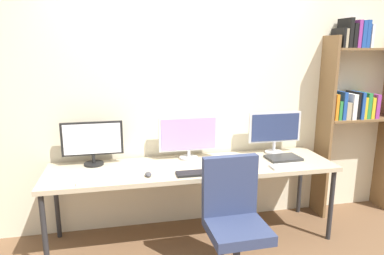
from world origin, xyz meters
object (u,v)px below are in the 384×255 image
(monitor_left, at_px, (93,141))
(keyboard_left, at_px, (98,181))
(monitor_center, at_px, (189,136))
(computer_mouse, at_px, (148,174))
(laptop_closed, at_px, (283,158))
(desk, at_px, (193,170))
(keyboard_right, at_px, (288,166))
(bookshelf, at_px, (355,99))
(monitor_right, at_px, (275,130))
(keyboard_center, at_px, (199,173))
(office_chair, at_px, (234,234))

(monitor_left, relative_size, keyboard_left, 1.66)
(monitor_center, xyz_separation_m, keyboard_left, (-0.84, -0.44, -0.22))
(monitor_center, bearing_deg, computer_mouse, -137.12)
(monitor_left, distance_m, laptop_closed, 1.83)
(computer_mouse, height_order, laptop_closed, computer_mouse)
(desk, height_order, keyboard_right, keyboard_right)
(keyboard_left, bearing_deg, bookshelf, 9.85)
(computer_mouse, bearing_deg, monitor_left, 139.66)
(keyboard_left, distance_m, computer_mouse, 0.41)
(monitor_center, xyz_separation_m, monitor_right, (0.90, -0.00, 0.02))
(monitor_center, bearing_deg, monitor_left, -180.00)
(keyboard_left, xyz_separation_m, computer_mouse, (0.41, 0.04, 0.01))
(desk, xyz_separation_m, keyboard_center, (0.00, -0.23, 0.06))
(computer_mouse, bearing_deg, keyboard_right, -1.95)
(desk, xyz_separation_m, office_chair, (0.18, -0.68, -0.29))
(computer_mouse, bearing_deg, desk, 23.49)
(monitor_left, xyz_separation_m, monitor_right, (1.80, -0.00, 0.02))
(bookshelf, bearing_deg, keyboard_right, -154.71)
(keyboard_right, xyz_separation_m, laptop_closed, (0.06, 0.23, 0.00))
(computer_mouse, relative_size, laptop_closed, 0.30)
(bookshelf, xyz_separation_m, office_chair, (-1.64, -0.91, -0.87))
(desk, height_order, monitor_left, monitor_left)
(office_chair, distance_m, laptop_closed, 1.06)
(office_chair, distance_m, keyboard_left, 1.17)
(keyboard_center, xyz_separation_m, keyboard_right, (0.84, 0.00, 0.00))
(desk, distance_m, bookshelf, 1.92)
(keyboard_left, bearing_deg, laptop_closed, 7.60)
(desk, bearing_deg, keyboard_right, -15.31)
(office_chair, bearing_deg, monitor_right, 51.08)
(laptop_closed, bearing_deg, keyboard_left, -175.60)
(keyboard_left, height_order, keyboard_center, same)
(computer_mouse, bearing_deg, keyboard_center, -5.73)
(monitor_center, relative_size, keyboard_left, 1.73)
(monitor_right, bearing_deg, office_chair, -128.92)
(monitor_right, bearing_deg, desk, -166.73)
(laptop_closed, bearing_deg, bookshelf, 10.86)
(desk, bearing_deg, monitor_left, 166.73)
(bookshelf, distance_m, keyboard_left, 2.75)
(monitor_left, distance_m, monitor_center, 0.90)
(office_chair, relative_size, computer_mouse, 10.31)
(monitor_left, bearing_deg, computer_mouse, -40.34)
(desk, height_order, computer_mouse, computer_mouse)
(desk, xyz_separation_m, monitor_left, (-0.90, 0.21, 0.27))
(desk, xyz_separation_m, bookshelf, (1.82, 0.23, 0.58))
(monitor_left, xyz_separation_m, laptop_closed, (1.80, -0.21, -0.21))
(monitor_right, xyz_separation_m, computer_mouse, (-1.33, -0.40, -0.23))
(office_chair, height_order, keyboard_left, office_chair)
(bookshelf, xyz_separation_m, keyboard_right, (-0.98, -0.46, -0.53))
(keyboard_center, bearing_deg, desk, 90.00)
(monitor_center, height_order, keyboard_right, monitor_center)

